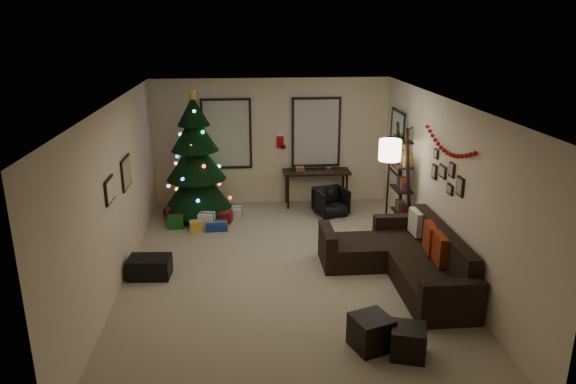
% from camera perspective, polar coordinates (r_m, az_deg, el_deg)
% --- Properties ---
extents(floor, '(7.00, 7.00, 0.00)m').
position_cam_1_polar(floor, '(8.60, -0.32, -8.56)').
color(floor, tan).
rests_on(floor, ground).
extents(ceiling, '(7.00, 7.00, 0.00)m').
position_cam_1_polar(ceiling, '(7.79, -0.36, 9.54)').
color(ceiling, white).
rests_on(ceiling, floor).
extents(wall_back, '(5.00, 0.00, 5.00)m').
position_cam_1_polar(wall_back, '(11.47, -1.76, 5.35)').
color(wall_back, beige).
rests_on(wall_back, floor).
extents(wall_front, '(5.00, 0.00, 5.00)m').
position_cam_1_polar(wall_front, '(4.89, 3.05, -12.49)').
color(wall_front, beige).
rests_on(wall_front, floor).
extents(wall_left, '(0.00, 7.00, 7.00)m').
position_cam_1_polar(wall_left, '(8.28, -17.84, -0.42)').
color(wall_left, beige).
rests_on(wall_left, floor).
extents(wall_right, '(0.00, 7.00, 7.00)m').
position_cam_1_polar(wall_right, '(8.65, 16.41, 0.47)').
color(wall_right, beige).
rests_on(wall_right, floor).
extents(window_back_left, '(1.05, 0.06, 1.50)m').
position_cam_1_polar(window_back_left, '(11.38, -6.56, 6.18)').
color(window_back_left, '#728CB2').
rests_on(window_back_left, wall_back).
extents(window_back_right, '(1.05, 0.06, 1.50)m').
position_cam_1_polar(window_back_right, '(11.49, 3.01, 6.38)').
color(window_back_right, '#728CB2').
rests_on(window_back_right, wall_back).
extents(window_right_wall, '(0.06, 0.90, 1.30)m').
position_cam_1_polar(window_right_wall, '(10.94, 11.62, 5.19)').
color(window_right_wall, '#728CB2').
rests_on(window_right_wall, wall_right).
extents(christmas_tree, '(1.44, 1.44, 2.67)m').
position_cam_1_polar(christmas_tree, '(10.82, -9.79, 3.01)').
color(christmas_tree, black).
rests_on(christmas_tree, floor).
extents(presents, '(1.50, 1.01, 0.30)m').
position_cam_1_polar(presents, '(10.61, -8.95, -2.86)').
color(presents, maroon).
rests_on(presents, floor).
extents(sofa, '(1.84, 2.67, 0.86)m').
position_cam_1_polar(sofa, '(8.54, 12.41, -7.14)').
color(sofa, black).
rests_on(sofa, floor).
extents(pillow_red_a, '(0.14, 0.45, 0.44)m').
position_cam_1_polar(pillow_red_a, '(8.16, 15.85, -5.85)').
color(pillow_red_a, maroon).
rests_on(pillow_red_a, sofa).
extents(pillow_red_b, '(0.17, 0.46, 0.45)m').
position_cam_1_polar(pillow_red_b, '(8.51, 14.91, -4.77)').
color(pillow_red_b, maroon).
rests_on(pillow_red_b, sofa).
extents(pillow_cream, '(0.13, 0.41, 0.41)m').
position_cam_1_polar(pillow_cream, '(9.12, 13.47, -3.18)').
color(pillow_cream, beige).
rests_on(pillow_cream, sofa).
extents(ottoman_near, '(0.56, 0.56, 0.42)m').
position_cam_1_polar(ottoman_near, '(6.79, 8.85, -14.56)').
color(ottoman_near, black).
rests_on(ottoman_near, floor).
extents(ottoman_far, '(0.50, 0.50, 0.38)m').
position_cam_1_polar(ottoman_far, '(6.73, 12.70, -15.29)').
color(ottoman_far, black).
rests_on(ottoman_far, floor).
extents(desk, '(1.42, 0.51, 0.77)m').
position_cam_1_polar(desk, '(11.45, 3.05, 1.85)').
color(desk, black).
rests_on(desk, floor).
extents(desk_chair, '(0.68, 0.66, 0.57)m').
position_cam_1_polar(desk_chair, '(10.99, 4.60, -1.02)').
color(desk_chair, black).
rests_on(desk_chair, floor).
extents(bookshelf, '(0.30, 0.60, 2.06)m').
position_cam_1_polar(bookshelf, '(10.05, 12.14, 1.08)').
color(bookshelf, black).
rests_on(bookshelf, floor).
extents(potted_plant, '(0.63, 0.64, 0.54)m').
position_cam_1_polar(potted_plant, '(10.03, 12.13, 5.98)').
color(potted_plant, '#4C4C4C').
rests_on(potted_plant, bookshelf).
extents(floor_lamp, '(0.39, 0.39, 1.84)m').
position_cam_1_polar(floor_lamp, '(9.57, 10.78, 3.71)').
color(floor_lamp, black).
rests_on(floor_lamp, floor).
extents(art_map, '(0.04, 0.60, 0.50)m').
position_cam_1_polar(art_map, '(8.88, -16.88, 1.99)').
color(art_map, black).
rests_on(art_map, wall_left).
extents(art_abstract, '(0.04, 0.45, 0.35)m').
position_cam_1_polar(art_abstract, '(7.82, -18.50, 0.17)').
color(art_abstract, black).
rests_on(art_abstract, wall_left).
extents(gallery, '(0.03, 1.25, 0.54)m').
position_cam_1_polar(gallery, '(8.52, 16.58, 1.75)').
color(gallery, black).
rests_on(gallery, wall_right).
extents(garland, '(0.08, 1.90, 0.30)m').
position_cam_1_polar(garland, '(8.38, 16.70, 4.81)').
color(garland, '#A5140C').
rests_on(garland, wall_right).
extents(stocking_left, '(0.20, 0.05, 0.36)m').
position_cam_1_polar(stocking_left, '(11.53, -2.49, 5.77)').
color(stocking_left, '#990F0C').
rests_on(stocking_left, wall_back).
extents(stocking_right, '(0.20, 0.05, 0.36)m').
position_cam_1_polar(stocking_right, '(11.44, -0.80, 5.56)').
color(stocking_right, '#990F0C').
rests_on(stocking_right, wall_back).
extents(storage_bin, '(0.67, 0.47, 0.32)m').
position_cam_1_polar(storage_bin, '(8.67, -14.54, -7.76)').
color(storage_bin, black).
rests_on(storage_bin, floor).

